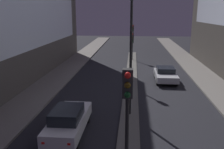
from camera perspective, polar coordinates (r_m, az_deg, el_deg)
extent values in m
cube|color=#56544F|center=(23.38, 4.38, -1.92)|extent=(1.17, 36.08, 0.10)
cube|color=#2D2D2D|center=(7.55, 3.60, -2.05)|extent=(0.32, 0.28, 0.90)
sphere|color=red|center=(7.30, 3.60, -0.18)|extent=(0.20, 0.20, 0.20)
sphere|color=#4C380A|center=(7.38, 3.56, -2.44)|extent=(0.20, 0.20, 0.20)
sphere|color=#0F3D19|center=(7.47, 3.53, -4.64)|extent=(0.20, 0.20, 0.20)
cylinder|color=black|center=(21.67, 4.44, 2.18)|extent=(0.12, 0.12, 3.85)
cube|color=#2D2D2D|center=(21.31, 4.56, 8.44)|extent=(0.32, 0.28, 0.90)
sphere|color=red|center=(21.10, 4.57, 9.20)|extent=(0.20, 0.20, 0.20)
sphere|color=#4C380A|center=(21.13, 4.55, 8.39)|extent=(0.20, 0.20, 0.20)
sphere|color=#0F3D19|center=(21.16, 4.54, 7.58)|extent=(0.20, 0.20, 0.20)
cylinder|color=black|center=(34.38, 4.68, 6.62)|extent=(0.12, 0.12, 3.85)
cube|color=#2D2D2D|center=(34.16, 4.76, 10.57)|extent=(0.32, 0.28, 0.90)
sphere|color=red|center=(33.96, 4.77, 11.06)|extent=(0.20, 0.20, 0.20)
sphere|color=#4C380A|center=(33.98, 4.76, 10.55)|extent=(0.20, 0.20, 0.20)
sphere|color=#0F3D19|center=(34.00, 4.74, 10.05)|extent=(0.20, 0.20, 0.20)
cylinder|color=black|center=(15.22, 4.34, 5.95)|extent=(0.16, 0.16, 8.49)
cube|color=silver|center=(14.03, -9.81, -10.70)|extent=(1.72, 4.68, 0.68)
cube|color=black|center=(13.46, -10.30, -8.86)|extent=(1.46, 2.11, 0.59)
cube|color=red|center=(12.20, -15.50, -14.86)|extent=(0.14, 0.04, 0.10)
cube|color=red|center=(11.85, -9.82, -15.42)|extent=(0.14, 0.04, 0.10)
cylinder|color=black|center=(15.63, -11.11, -9.45)|extent=(0.22, 0.64, 0.64)
cylinder|color=black|center=(15.30, -5.61, -9.77)|extent=(0.22, 0.64, 0.64)
cylinder|color=black|center=(13.15, -14.65, -14.40)|extent=(0.22, 0.64, 0.64)
cylinder|color=black|center=(12.76, -8.05, -15.01)|extent=(0.22, 0.64, 0.64)
cube|color=#B2B2B7|center=(24.34, 12.14, -0.22)|extent=(1.94, 4.06, 0.56)
cube|color=black|center=(24.51, 12.12, 1.10)|extent=(1.65, 1.83, 0.46)
cube|color=red|center=(26.22, 10.14, 0.96)|extent=(0.14, 0.04, 0.10)
cube|color=red|center=(26.38, 13.09, 0.90)|extent=(0.14, 0.04, 0.10)
cylinder|color=black|center=(25.53, 9.86, -0.09)|extent=(0.22, 0.64, 0.64)
cylinder|color=black|center=(25.73, 13.68, -0.17)|extent=(0.22, 0.64, 0.64)
cylinder|color=black|center=(23.10, 10.36, -1.62)|extent=(0.22, 0.64, 0.64)
cylinder|color=black|center=(23.33, 14.58, -1.69)|extent=(0.22, 0.64, 0.64)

